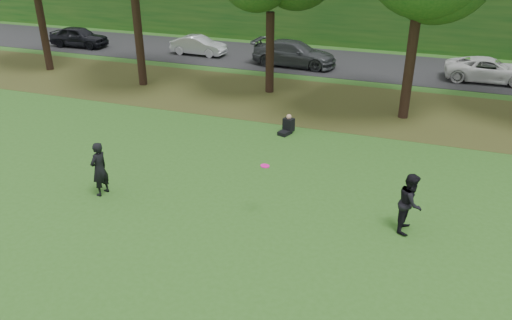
{
  "coord_description": "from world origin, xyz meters",
  "views": [
    {
      "loc": [
        4.85,
        -10.32,
        8.16
      ],
      "look_at": [
        0.05,
        3.17,
        1.3
      ],
      "focal_mm": 35.0,
      "sensor_mm": 36.0,
      "label": 1
    }
  ],
  "objects": [
    {
      "name": "seated_person",
      "position": [
        -0.48,
        8.69,
        0.31
      ],
      "size": [
        0.62,
        0.82,
        0.83
      ],
      "rotation": [
        0.0,
        0.0,
        -0.32
      ],
      "color": "black",
      "rests_on": "ground"
    },
    {
      "name": "street",
      "position": [
        0.0,
        21.0,
        0.01
      ],
      "size": [
        70.0,
        7.0,
        0.02
      ],
      "primitive_type": "cube",
      "color": "black",
      "rests_on": "ground"
    },
    {
      "name": "player_right",
      "position": [
        4.88,
        2.76,
        0.9
      ],
      "size": [
        0.76,
        0.93,
        1.81
      ],
      "primitive_type": "imported",
      "rotation": [
        0.0,
        0.0,
        1.49
      ],
      "color": "black",
      "rests_on": "ground"
    },
    {
      "name": "frisbee",
      "position": [
        0.72,
        2.06,
        1.72
      ],
      "size": [
        0.29,
        0.29,
        0.05
      ],
      "color": "#F5149A",
      "rests_on": "ground"
    },
    {
      "name": "far_hedge",
      "position": [
        0.0,
        27.0,
        2.5
      ],
      "size": [
        70.0,
        3.0,
        5.0
      ],
      "primitive_type": "cube",
      "color": "#154915",
      "rests_on": "ground"
    },
    {
      "name": "ground",
      "position": [
        0.0,
        0.0,
        0.0
      ],
      "size": [
        120.0,
        120.0,
        0.0
      ],
      "primitive_type": "plane",
      "color": "#2C591B",
      "rests_on": "ground"
    },
    {
      "name": "leaf_litter",
      "position": [
        0.0,
        13.0,
        0.01
      ],
      "size": [
        60.0,
        7.0,
        0.01
      ],
      "primitive_type": "cube",
      "color": "#443018",
      "rests_on": "ground"
    },
    {
      "name": "parked_cars",
      "position": [
        -0.81,
        19.67,
        0.72
      ],
      "size": [
        40.53,
        2.76,
        1.52
      ],
      "color": "black",
      "rests_on": "street"
    },
    {
      "name": "player_left",
      "position": [
        -4.78,
        1.58,
        0.92
      ],
      "size": [
        0.53,
        0.72,
        1.84
      ],
      "primitive_type": "imported",
      "rotation": [
        0.0,
        0.0,
        -1.7
      ],
      "color": "black",
      "rests_on": "ground"
    }
  ]
}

